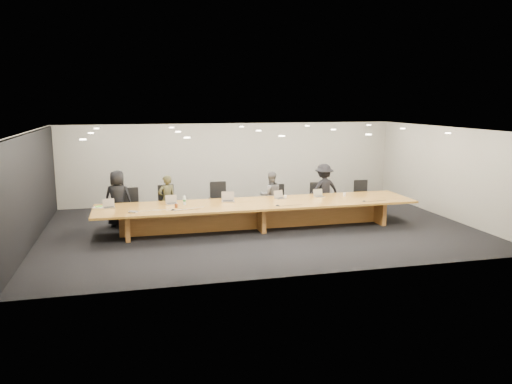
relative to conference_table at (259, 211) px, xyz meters
The scene contains 29 objects.
ground 0.52m from the conference_table, ahead, with size 12.00×12.00×0.00m, color black.
back_wall 4.10m from the conference_table, 90.00° to the left, with size 12.00×0.02×2.80m, color beige.
left_wall_panel 6.00m from the conference_table, behind, with size 0.08×7.84×2.74m, color black.
conference_table is the anchor object (origin of this frame).
chair_far_left 3.70m from the conference_table, 160.58° to the left, with size 0.56×0.56×1.10m, color black, non-canonical shape.
chair_left 2.77m from the conference_table, 151.23° to the left, with size 0.58×0.58×1.13m, color black, non-canonical shape.
chair_mid_left 1.56m from the conference_table, 125.31° to the left, with size 0.60×0.60×1.18m, color black, non-canonical shape.
chair_mid_right 1.56m from the conference_table, 49.89° to the left, with size 0.53×0.53×1.03m, color black, non-canonical shape.
chair_right 2.53m from the conference_table, 28.35° to the left, with size 0.53×0.53×1.04m, color black, non-canonical shape.
chair_far_right 3.94m from the conference_table, 17.42° to the left, with size 0.54×0.54×1.06m, color black, non-canonical shape.
person_a 4.07m from the conference_table, 161.85° to the left, with size 0.80×0.52×1.63m, color black.
person_b 2.73m from the conference_table, 155.56° to the left, with size 0.53×0.35×1.46m, color #302F1A.
person_c 1.35m from the conference_table, 59.49° to the left, with size 0.70×0.55×1.45m, color #535355.
person_d 2.72m from the conference_table, 26.14° to the left, with size 1.05×0.60×1.63m, color black.
laptop_a 4.09m from the conference_table, behind, with size 0.31×0.22×0.24m, color tan, non-canonical shape.
laptop_b 2.45m from the conference_table, behind, with size 0.31×0.23×0.25m, color tan, non-canonical shape.
laptop_c 0.96m from the conference_table, 157.02° to the left, with size 0.36×0.26×0.28m, color tan, non-canonical shape.
laptop_d 0.92m from the conference_table, 26.99° to the left, with size 0.31×0.23×0.25m, color #BFAD92, non-canonical shape.
laptop_e 2.04m from the conference_table, 10.96° to the left, with size 0.30×0.21×0.23m, color #C0B592, non-canonical shape.
water_bottle 2.10m from the conference_table, behind, with size 0.08×0.08×0.24m, color silver.
amber_mug 2.33m from the conference_table, behind, with size 0.08×0.08×0.10m, color brown.
paper_cup_near 1.02m from the conference_table, 22.30° to the left, with size 0.09×0.09×0.10m, color white.
paper_cup_far 2.77m from the conference_table, ahead, with size 0.09×0.09×0.10m, color white.
notepad 4.37m from the conference_table, behind, with size 0.27×0.22×0.02m, color silver.
lime_gadget 4.36m from the conference_table, behind, with size 0.17×0.09×0.03m, color #6FCF37.
av_box 3.48m from the conference_table, behind, with size 0.21×0.15×0.03m, color #ABABB0.
mic_left 2.48m from the conference_table, 169.83° to the right, with size 0.13×0.13×0.03m, color black.
mic_center 0.73m from the conference_table, 54.40° to the right, with size 0.13×0.13×0.03m, color black.
mic_right 3.03m from the conference_table, 10.72° to the right, with size 0.11×0.11×0.03m, color black.
Camera 1 is at (-3.38, -13.35, 3.57)m, focal length 35.00 mm.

